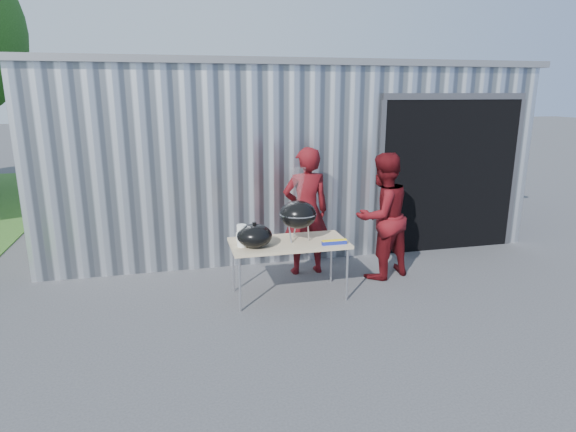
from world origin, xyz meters
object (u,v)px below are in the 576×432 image
object	(u,v)px
person_cook	(306,211)
person_bystander	(382,216)
folding_table	(289,245)
kettle_grill	(298,209)

from	to	relation	value
person_cook	person_bystander	size ratio (longest dim) A/B	1.04
folding_table	kettle_grill	size ratio (longest dim) A/B	1.58
folding_table	kettle_grill	xyz separation A→B (m)	(0.13, 0.03, 0.45)
person_cook	person_bystander	distance (m)	1.09
folding_table	person_cook	size ratio (longest dim) A/B	0.80
kettle_grill	person_cook	world-z (taller)	person_cook
folding_table	kettle_grill	distance (m)	0.47
folding_table	kettle_grill	world-z (taller)	kettle_grill
kettle_grill	person_bystander	world-z (taller)	person_bystander
folding_table	person_cook	bearing A→B (deg)	60.25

